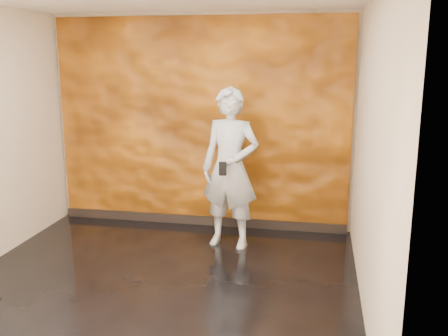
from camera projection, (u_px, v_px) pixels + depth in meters
room at (151, 149)px, 4.68m from camera, size 4.02×4.02×2.81m
feature_wall at (200, 124)px, 6.56m from camera, size 3.90×0.06×2.75m
baseboard at (201, 220)px, 6.82m from camera, size 3.90×0.04×0.12m
man at (230, 169)px, 5.89m from camera, size 0.77×0.57×1.91m
phone at (223, 169)px, 5.62m from camera, size 0.09×0.03×0.16m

